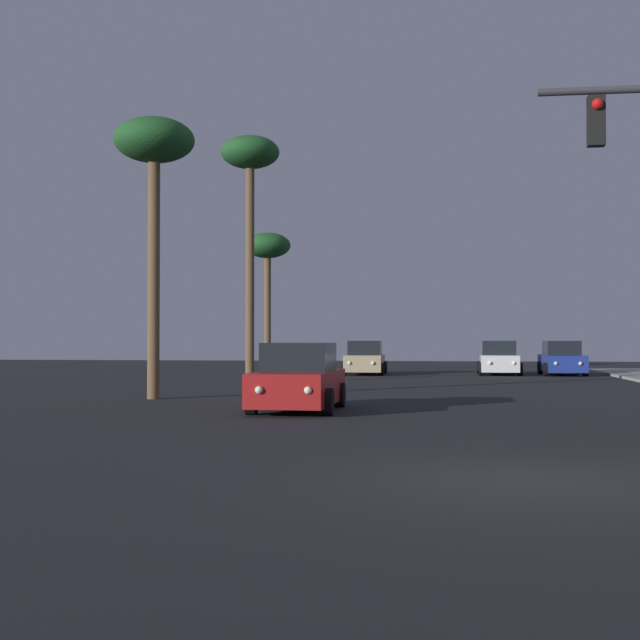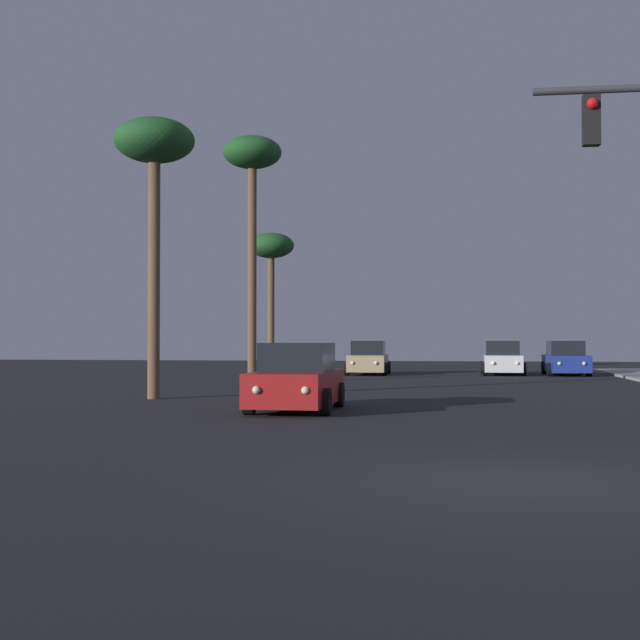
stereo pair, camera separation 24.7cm
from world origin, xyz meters
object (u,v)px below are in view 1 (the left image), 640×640
Objects in this scene: car_red at (298,380)px; car_blue at (562,360)px; car_white at (499,359)px; palm_tree_mid at (250,168)px; car_tan at (365,359)px; palm_tree_far at (268,252)px; palm_tree_near at (154,155)px.

car_blue is (9.45, 23.02, 0.00)m from car_red.
palm_tree_mid reaches higher than car_white.
palm_tree_far is (-5.18, 1.20, 5.54)m from car_tan.
palm_tree_far is (-14.81, 0.63, 5.54)m from car_blue.
car_red is at bearing -36.58° from palm_tree_near.
palm_tree_mid is at bearing 43.68° from car_white.
car_white is 1.00× the size of car_tan.
car_blue is at bearing -177.44° from car_tan.
palm_tree_near is at bearing -35.14° from car_red.
palm_tree_far is 10.36m from palm_tree_mid.
car_white is at bearing -104.05° from car_red.
car_blue is 9.65m from car_tan.
palm_tree_mid is at bearing 64.90° from car_tan.
palm_tree_near is at bearing 61.49° from car_white.
car_white is at bearing -2.23° from palm_tree_far.
car_tan is 12.53m from palm_tree_mid.
palm_tree_far is 0.87× the size of palm_tree_near.
palm_tree_far is at bearing -75.79° from car_red.
car_red is 22.45m from car_tan.
palm_tree_mid is at bearing 85.61° from palm_tree_near.
palm_tree_far is at bearing -3.51° from car_blue.
car_white is 13.04m from palm_tree_far.
car_red is at bearing 76.15° from car_white.
palm_tree_far reaches higher than car_tan.
car_white is at bearing -174.43° from car_tan.
palm_tree_far is at bearing -13.87° from car_tan.
palm_tree_mid reaches higher than car_blue.
palm_tree_near is (-0.77, -10.00, -1.50)m from palm_tree_mid.
palm_tree_far is at bearing 96.88° from palm_tree_mid.
car_tan is (-9.63, -0.57, 0.00)m from car_blue.
palm_tree_mid reaches higher than palm_tree_far.
car_blue is at bearing -110.88° from car_red.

